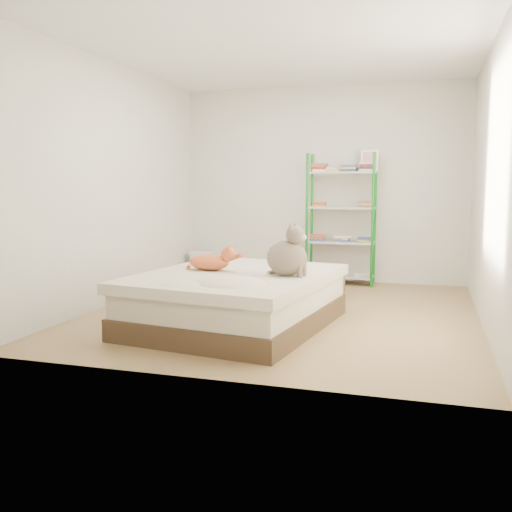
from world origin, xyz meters
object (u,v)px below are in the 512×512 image
at_px(bed, 236,299).
at_px(white_bin, 202,264).
at_px(shelf_unit, 342,218).
at_px(grey_cat, 287,250).
at_px(cardboard_box, 323,281).
at_px(orange_cat, 209,260).

relative_size(bed, white_bin, 5.95).
relative_size(bed, shelf_unit, 1.23).
relative_size(grey_cat, cardboard_box, 0.93).
bearing_deg(shelf_unit, grey_cat, -92.36).
bearing_deg(grey_cat, white_bin, 45.23).
height_order(grey_cat, cardboard_box, grey_cat).
xyz_separation_m(orange_cat, white_bin, (-1.07, 2.44, -0.41)).
bearing_deg(orange_cat, cardboard_box, 69.04).
relative_size(orange_cat, cardboard_box, 0.97).
xyz_separation_m(bed, cardboard_box, (0.50, 1.72, -0.09)).
height_order(bed, grey_cat, grey_cat).
height_order(bed, shelf_unit, shelf_unit).
bearing_deg(bed, cardboard_box, 81.85).
bearing_deg(bed, white_bin, 126.47).
height_order(cardboard_box, white_bin, cardboard_box).
bearing_deg(grey_cat, orange_cat, 91.38).
bearing_deg(shelf_unit, bed, -102.97).
bearing_deg(bed, grey_cat, 4.96).
xyz_separation_m(bed, grey_cat, (0.48, -0.03, 0.47)).
relative_size(shelf_unit, cardboard_box, 3.57).
height_order(bed, white_bin, bed).
bearing_deg(cardboard_box, orange_cat, -111.16).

